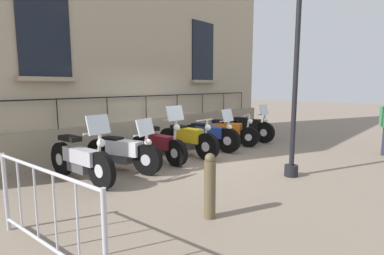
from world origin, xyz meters
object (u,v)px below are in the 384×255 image
(motorcycle_white, at_px, (123,152))
(crowd_barrier, at_px, (45,210))
(motorcycle_maroon, at_px, (159,145))
(motorcycle_orange, at_px, (228,132))
(lamppost, at_px, (299,2))
(motorcycle_black, at_px, (248,128))
(bollard, at_px, (210,186))
(motorcycle_blue, at_px, (209,136))
(motorcycle_silver, at_px, (81,160))
(motorcycle_yellow, at_px, (187,140))

(motorcycle_white, height_order, crowd_barrier, motorcycle_white)
(motorcycle_white, relative_size, motorcycle_maroon, 1.02)
(motorcycle_orange, distance_m, lamppost, 4.67)
(motorcycle_maroon, xyz_separation_m, motorcycle_black, (0.20, 4.02, 0.02))
(motorcycle_maroon, relative_size, bollard, 2.04)
(motorcycle_blue, bearing_deg, motorcycle_black, 87.93)
(motorcycle_blue, height_order, crowd_barrier, motorcycle_blue)
(motorcycle_orange, bearing_deg, motorcycle_maroon, -92.49)
(motorcycle_silver, bearing_deg, crowd_barrier, -36.07)
(lamppost, relative_size, crowd_barrier, 2.23)
(motorcycle_silver, bearing_deg, lamppost, 46.10)
(motorcycle_yellow, bearing_deg, motorcycle_maroon, -97.31)
(motorcycle_white, xyz_separation_m, bollard, (2.94, -0.63, 0.06))
(motorcycle_orange, relative_size, bollard, 2.08)
(motorcycle_black, bearing_deg, lamppost, -46.74)
(motorcycle_orange, bearing_deg, motorcycle_yellow, -90.10)
(motorcycle_blue, xyz_separation_m, motorcycle_black, (0.08, 2.11, 0.01))
(motorcycle_yellow, relative_size, bollard, 2.18)
(motorcycle_silver, xyz_separation_m, lamppost, (3.00, 3.12, 3.09))
(motorcycle_blue, distance_m, motorcycle_orange, 0.97)
(motorcycle_white, distance_m, motorcycle_maroon, 1.10)
(motorcycle_yellow, xyz_separation_m, motorcycle_black, (0.07, 3.07, 0.00))
(motorcycle_silver, distance_m, motorcycle_black, 6.14)
(motorcycle_black, xyz_separation_m, crowd_barrier, (2.06, -7.76, 0.12))
(motorcycle_orange, distance_m, crowd_barrier, 6.95)
(motorcycle_white, height_order, motorcycle_maroon, motorcycle_maroon)
(crowd_barrier, bearing_deg, motorcycle_maroon, 121.10)
(motorcycle_black, xyz_separation_m, lamppost, (2.84, -3.02, 3.10))
(motorcycle_maroon, distance_m, crowd_barrier, 4.36)
(motorcycle_maroon, bearing_deg, lamppost, 18.36)
(motorcycle_white, distance_m, motorcycle_orange, 3.98)
(motorcycle_orange, xyz_separation_m, crowd_barrier, (2.13, -6.62, 0.15))
(motorcycle_silver, distance_m, bollard, 2.97)
(motorcycle_white, relative_size, motorcycle_yellow, 0.95)
(motorcycle_blue, bearing_deg, motorcycle_maroon, -93.57)
(motorcycle_maroon, bearing_deg, motorcycle_white, -88.16)
(motorcycle_white, bearing_deg, motorcycle_black, 88.20)
(motorcycle_blue, bearing_deg, motorcycle_orange, 89.64)
(motorcycle_blue, bearing_deg, motorcycle_yellow, -89.85)
(motorcycle_orange, distance_m, bollard, 5.42)
(motorcycle_black, relative_size, lamppost, 0.41)
(motorcycle_white, bearing_deg, bollard, -12.16)
(motorcycle_silver, relative_size, motorcycle_maroon, 1.09)
(motorcycle_silver, relative_size, motorcycle_white, 1.07)
(lamppost, bearing_deg, motorcycle_black, 133.26)
(motorcycle_silver, height_order, motorcycle_orange, motorcycle_silver)
(motorcycle_white, height_order, bollard, motorcycle_white)
(motorcycle_blue, xyz_separation_m, lamppost, (2.92, -0.91, 3.11))
(motorcycle_yellow, distance_m, bollard, 3.91)
(motorcycle_black, bearing_deg, motorcycle_yellow, -91.38)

